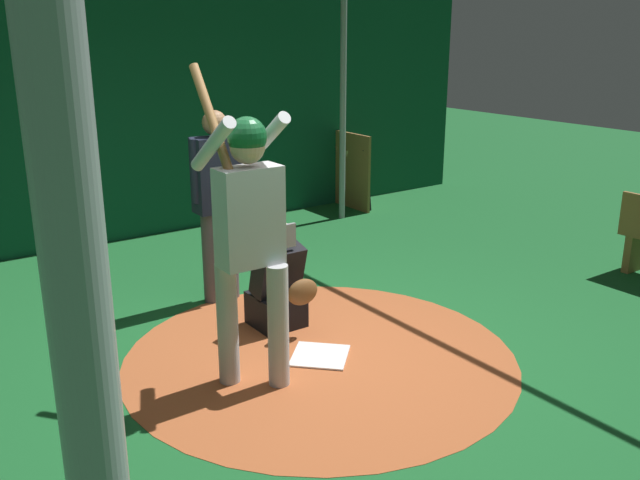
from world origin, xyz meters
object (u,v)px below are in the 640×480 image
Objects in this scene: umpire at (218,196)px; bat_rack at (344,171)px; catcher at (279,286)px; home_plate at (320,355)px; batter at (248,226)px.

umpire is 1.49× the size of bat_rack.
catcher is 0.54× the size of umpire.
catcher is at bearing 7.10° from umpire.
home_plate is 0.45× the size of catcher.
batter is 1.88× the size of bat_rack.
batter is 1.26× the size of umpire.
catcher is (-0.67, 0.05, 0.36)m from home_plate.
home_plate is 0.36× the size of bat_rack.
catcher is at bearing 136.82° from batter.
catcher is at bearing -44.38° from bat_rack.
bat_rack is at bearing 135.84° from batter.
umpire reaches higher than home_plate.
bat_rack is (-3.78, 3.68, -0.68)m from batter.
batter reaches higher than umpire.
batter is 1.27m from catcher.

